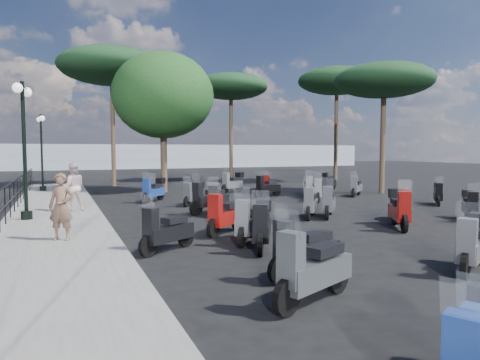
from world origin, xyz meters
name	(u,v)px	position (x,y,z in m)	size (l,w,h in m)	color
ground	(277,223)	(0.00, 0.00, 0.00)	(120.00, 120.00, 0.00)	black
sidewalk	(55,219)	(-6.50, 3.00, 0.07)	(3.00, 30.00, 0.15)	slate
railing	(7,196)	(-7.80, 2.80, 0.90)	(0.04, 26.04, 1.10)	black
lamp_post_1	(24,141)	(-7.30, 2.87, 2.58)	(0.49, 1.24, 4.25)	black
lamp_post_2	(42,147)	(-7.14, 13.03, 2.46)	(0.44, 1.18, 4.04)	black
woman	(61,207)	(-6.30, -0.92, 0.96)	(0.59, 0.39, 1.62)	brown
pedestrian_far	(73,187)	(-5.89, 4.32, 1.01)	(0.83, 0.65, 1.71)	beige
scooter_0	(476,357)	(-3.02, -9.37, 0.50)	(1.52, 0.99, 1.33)	black
scooter_1	(262,226)	(-2.03, -3.07, 0.54)	(1.07, 1.63, 1.43)	black
scooter_2	(167,232)	(-4.13, -2.47, 0.47)	(1.48, 1.02, 1.35)	black
scooter_3	(225,216)	(-2.17, -1.06, 0.51)	(1.50, 1.26, 1.47)	black
scooter_4	(154,190)	(-2.47, 7.05, 0.52)	(1.28, 1.38, 1.37)	black
scooter_5	(156,187)	(-1.82, 9.59, 0.44)	(0.88, 1.34, 1.18)	black
scooter_6	(313,270)	(-2.90, -6.57, 0.52)	(1.77, 0.96, 1.49)	black
scooter_7	(304,252)	(-2.32, -5.39, 0.49)	(1.73, 0.71, 1.40)	black
scooter_8	(247,223)	(-2.06, -2.27, 0.50)	(1.15, 1.54, 1.43)	black
scooter_9	(209,200)	(-1.36, 2.68, 0.52)	(1.77, 0.96, 1.49)	black
scooter_10	(216,201)	(-1.22, 2.35, 0.48)	(1.01, 1.57, 1.39)	black
scooter_11	(194,194)	(-1.19, 5.15, 0.47)	(1.22, 1.21, 1.25)	black
scooter_13	(472,244)	(0.82, -6.28, 0.52)	(1.59, 1.03, 1.39)	black
scooter_14	(399,210)	(2.86, -2.24, 0.55)	(1.14, 1.64, 1.47)	black
scooter_15	(311,204)	(1.48, 0.39, 0.48)	(1.17, 1.40, 1.37)	black
scooter_16	(267,188)	(3.04, 6.75, 0.48)	(1.68, 0.77, 1.38)	black
scooter_17	(233,183)	(2.30, 9.47, 0.54)	(1.61, 1.10, 1.43)	black
scooter_20	(403,206)	(3.93, -1.27, 0.48)	(1.24, 1.38, 1.39)	black
scooter_21	(329,203)	(2.12, 0.25, 0.49)	(1.22, 1.44, 1.41)	black
scooter_22	(308,188)	(4.79, 5.83, 0.47)	(0.94, 1.56, 1.35)	black
scooter_23	(267,184)	(4.43, 9.53, 0.41)	(0.89, 1.32, 1.19)	black
scooter_26	(470,206)	(6.05, -2.04, 0.47)	(1.19, 1.26, 1.26)	black
scooter_27	(438,194)	(8.32, 1.30, 0.46)	(1.19, 1.19, 1.22)	black
scooter_28	(356,187)	(7.30, 5.38, 0.45)	(1.33, 1.12, 1.30)	black
scooter_29	(328,182)	(7.79, 8.47, 0.47)	(1.52, 0.97, 1.34)	black
scooter_30	(317,191)	(4.30, 4.34, 0.47)	(0.94, 1.56, 1.35)	black
broadleaf_tree	(163,96)	(-0.99, 11.42, 5.27)	(5.52, 5.52, 7.63)	#38281E
pine_0	(231,87)	(5.49, 17.64, 6.94)	(5.43, 5.43, 7.92)	#38281E
pine_1	(337,81)	(11.98, 13.66, 7.17)	(5.50, 5.50, 8.17)	#38281E
pine_2	(112,67)	(-3.09, 16.47, 7.55)	(6.63, 6.63, 8.73)	#38281E
pine_3	(384,81)	(9.52, 6.07, 5.93)	(5.15, 5.15, 6.86)	#38281E
distant_hills	(112,156)	(0.00, 45.00, 1.50)	(70.00, 8.00, 3.00)	gray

